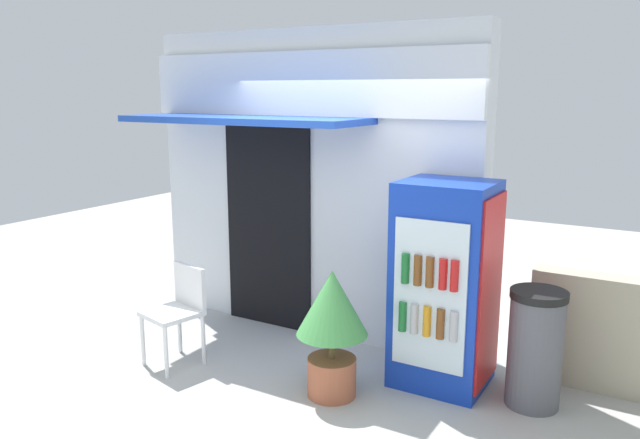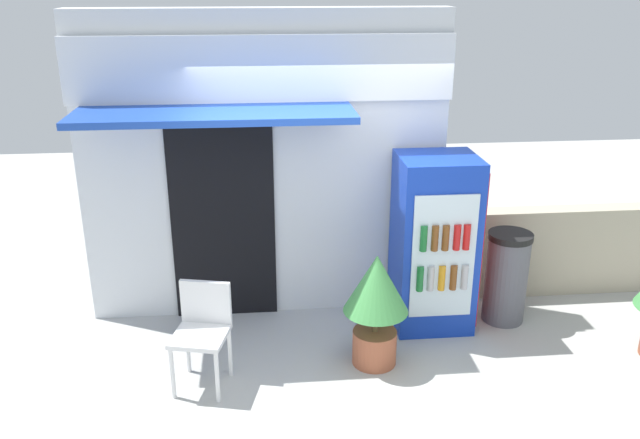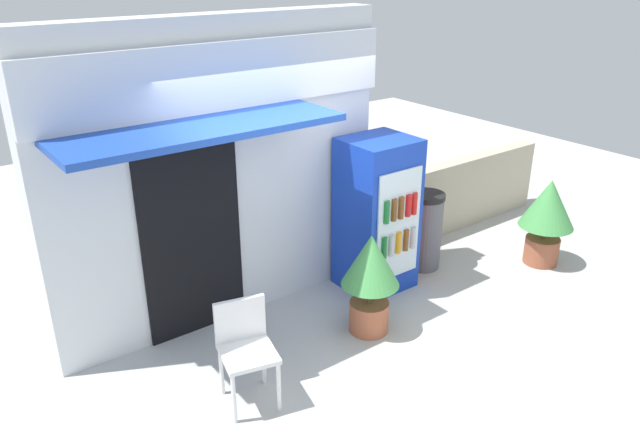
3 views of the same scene
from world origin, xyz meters
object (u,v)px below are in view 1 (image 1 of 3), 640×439
(drink_cooler, at_px, (445,285))
(plastic_chair, at_px, (179,306))
(potted_plant_near_shop, at_px, (332,319))
(trash_bin, at_px, (535,348))

(drink_cooler, bearing_deg, plastic_chair, -159.42)
(drink_cooler, xyz_separation_m, plastic_chair, (-2.16, -0.81, -0.32))
(drink_cooler, xyz_separation_m, potted_plant_near_shop, (-0.68, -0.67, -0.21))
(drink_cooler, relative_size, plastic_chair, 1.93)
(trash_bin, bearing_deg, drink_cooler, 178.90)
(drink_cooler, distance_m, potted_plant_near_shop, 0.98)
(potted_plant_near_shop, height_order, trash_bin, potted_plant_near_shop)
(drink_cooler, relative_size, potted_plant_near_shop, 1.63)
(drink_cooler, height_order, plastic_chair, drink_cooler)
(drink_cooler, height_order, trash_bin, drink_cooler)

